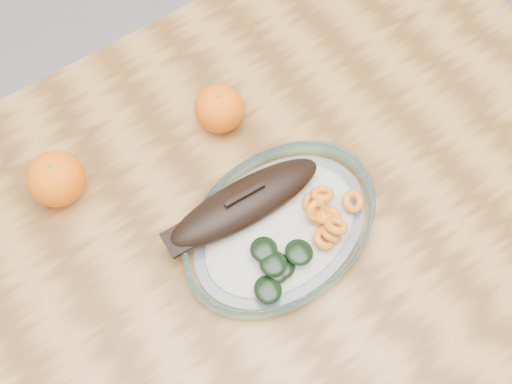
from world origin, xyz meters
TOP-DOWN VIEW (x-y plane):
  - ground at (0.00, 0.00)m, footprint 3.00×3.00m
  - dining_table at (0.00, 0.00)m, footprint 1.20×0.80m
  - plated_meal at (0.05, -0.02)m, footprint 0.60×0.60m
  - orange_left at (-0.17, 0.20)m, footprint 0.08×0.08m
  - orange_right at (0.08, 0.18)m, footprint 0.07×0.07m

SIDE VIEW (x-z plane):
  - ground at x=0.00m, z-range 0.00..0.00m
  - dining_table at x=0.00m, z-range 0.28..1.03m
  - plated_meal at x=0.05m, z-range 0.73..0.81m
  - orange_right at x=0.08m, z-range 0.75..0.82m
  - orange_left at x=-0.17m, z-range 0.75..0.83m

